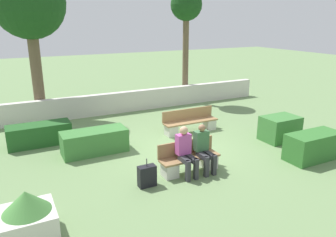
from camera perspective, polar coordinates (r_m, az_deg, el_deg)
The scene contains 14 objects.
ground_plane at distance 10.47m, azimuth 2.06°, elevation -5.31°, with size 60.00×60.00×0.00m, color #6B8956.
perimeter_wall at distance 14.65m, azimuth -7.41°, elevation 2.92°, with size 13.81×0.30×0.90m.
bench_front at distance 8.90m, azimuth 3.71°, elevation -7.33°, with size 1.68×0.48×0.83m.
bench_left_side at distance 11.93m, azimuth 3.90°, elevation -0.85°, with size 2.07×0.48×0.83m.
person_seated_man at distance 8.53m, azimuth 3.07°, elevation -5.38°, with size 0.38×0.64×1.32m.
person_seated_woman at distance 8.81m, azimuth 6.21°, elevation -4.88°, with size 0.38×0.64×1.29m.
hedge_block_near_left at distance 11.72m, azimuth 18.90°, elevation -1.64°, with size 1.22×0.86×0.82m.
hedge_block_near_right at distance 10.51m, azimuth 23.96°, elevation -4.42°, with size 1.69×0.77×0.79m.
hedge_block_mid_left at distance 11.50m, azimuth -21.49°, elevation -2.60°, with size 1.98×0.76×0.70m.
hedge_block_mid_right at distance 10.31m, azimuth -12.67°, elevation -3.94°, with size 1.97×0.81×0.72m.
planter_corner_left at distance 6.80m, azimuth -23.19°, elevation -15.44°, with size 0.97×0.97×0.99m.
suitcase at distance 8.17m, azimuth -3.67°, elevation -9.98°, with size 0.44×0.23×0.74m.
tree_leftmost at distance 13.86m, azimuth -23.08°, elevation 17.74°, with size 2.70×2.70×5.91m.
tree_center_left at distance 15.92m, azimuth 3.19°, elevation 18.29°, with size 1.46×1.46×5.32m.
Camera 1 is at (-4.75, -8.44, 3.96)m, focal length 35.00 mm.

